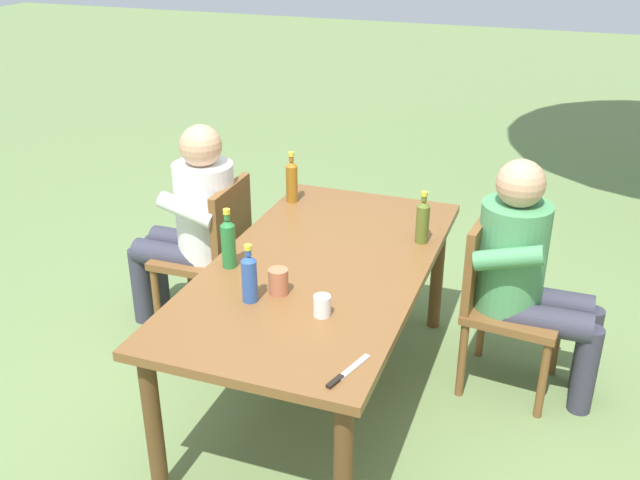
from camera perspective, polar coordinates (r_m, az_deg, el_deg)
The scene contains 13 objects.
ground_plane at distance 3.62m, azimuth 0.00°, elevation -12.20°, with size 24.00×24.00×0.00m, color #6B844C.
dining_table at distance 3.27m, azimuth 0.00°, elevation -3.17°, with size 1.82×0.94×0.73m.
chair_far_left at distance 3.56m, azimuth 14.10°, elevation -4.29°, with size 0.48×0.48×0.87m.
chair_near_left at distance 3.96m, azimuth -8.46°, elevation -0.67°, with size 0.45×0.45×0.87m.
person_in_white_shirt at distance 3.47m, azimuth 16.15°, elevation -2.22°, with size 0.47×0.61×1.18m.
person_in_plaid_shirt at distance 3.94m, azimuth -10.03°, elevation 1.75°, with size 0.47×0.61×1.18m.
bottle_green at distance 3.18m, azimuth -7.28°, elevation -0.17°, with size 0.06×0.06×0.28m.
bottle_blue at distance 2.90m, azimuth -5.63°, elevation -2.94°, with size 0.06×0.06×0.25m.
bottle_olive at distance 3.43m, azimuth 8.15°, elevation 1.53°, with size 0.06×0.06×0.26m.
bottle_amber at distance 3.87m, azimuth -2.26°, elevation 4.75°, with size 0.06×0.06×0.28m.
cup_terracotta at distance 2.97m, azimuth -3.32°, elevation -3.31°, with size 0.08×0.08×0.11m, color #BC6B47.
cup_white at distance 2.82m, azimuth 0.17°, elevation -5.24°, with size 0.07×0.07×0.09m, color white.
table_knife at distance 2.52m, azimuth 2.03°, elevation -10.53°, with size 0.24×0.09×0.01m.
Camera 1 is at (2.70, 0.98, 2.20)m, focal length 40.33 mm.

